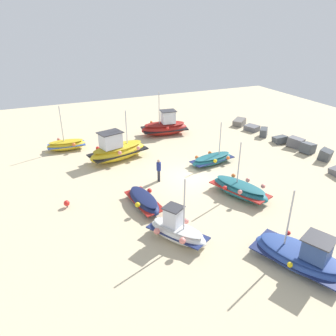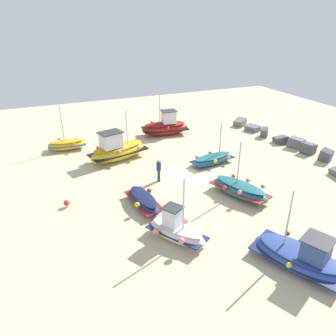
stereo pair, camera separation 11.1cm
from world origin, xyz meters
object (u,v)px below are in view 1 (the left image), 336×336
(fishing_boat_0, at_px, (240,189))
(person_walking, at_px, (159,169))
(fishing_boat_1, at_px, (117,150))
(fishing_boat_7, at_px, (301,256))
(fishing_boat_2, at_px, (144,201))
(mooring_buoy_0, at_px, (67,203))
(fishing_boat_6, at_px, (165,127))
(fishing_boat_5, at_px, (177,230))
(fishing_boat_4, at_px, (212,159))
(fishing_boat_3, at_px, (66,145))

(fishing_boat_0, height_order, person_walking, fishing_boat_0)
(fishing_boat_1, bearing_deg, person_walking, 93.43)
(fishing_boat_7, bearing_deg, fishing_boat_2, -171.26)
(mooring_buoy_0, bearing_deg, fishing_boat_6, 132.97)
(fishing_boat_1, height_order, fishing_boat_7, fishing_boat_1)
(person_walking, bearing_deg, fishing_boat_5, 77.42)
(fishing_boat_0, relative_size, fishing_boat_4, 1.10)
(fishing_boat_1, height_order, fishing_boat_3, fishing_boat_3)
(fishing_boat_2, relative_size, fishing_boat_5, 0.95)
(fishing_boat_2, xyz_separation_m, fishing_boat_4, (-3.82, 7.05, -0.01))
(fishing_boat_4, bearing_deg, fishing_boat_6, -94.50)
(fishing_boat_6, height_order, fishing_boat_7, fishing_boat_6)
(fishing_boat_3, relative_size, person_walking, 2.38)
(fishing_boat_1, height_order, person_walking, fishing_boat_1)
(fishing_boat_0, xyz_separation_m, fishing_boat_3, (-12.69, -9.17, -0.04))
(fishing_boat_2, relative_size, fishing_boat_3, 0.90)
(fishing_boat_7, bearing_deg, fishing_boat_1, 172.67)
(fishing_boat_2, bearing_deg, fishing_boat_1, 169.82)
(fishing_boat_3, distance_m, fishing_boat_4, 12.67)
(fishing_boat_1, height_order, fishing_boat_6, fishing_boat_6)
(person_walking, xyz_separation_m, mooring_buoy_0, (1.00, -6.44, -0.67))
(fishing_boat_6, bearing_deg, fishing_boat_5, -104.25)
(person_walking, height_order, mooring_buoy_0, person_walking)
(fishing_boat_5, height_order, fishing_boat_6, fishing_boat_6)
(fishing_boat_1, distance_m, person_walking, 5.12)
(fishing_boat_7, distance_m, mooring_buoy_0, 13.30)
(fishing_boat_0, distance_m, fishing_boat_5, 6.13)
(fishing_boat_7, relative_size, person_walking, 2.83)
(fishing_boat_1, xyz_separation_m, mooring_buoy_0, (5.84, -4.78, -0.55))
(fishing_boat_2, bearing_deg, fishing_boat_3, -171.86)
(fishing_boat_1, height_order, fishing_boat_5, fishing_boat_1)
(fishing_boat_7, distance_m, person_walking, 10.92)
(fishing_boat_7, height_order, mooring_buoy_0, fishing_boat_7)
(fishing_boat_2, distance_m, fishing_boat_6, 13.36)
(fishing_boat_3, relative_size, mooring_buoy_0, 8.37)
(fishing_boat_1, distance_m, fishing_boat_4, 7.64)
(fishing_boat_2, distance_m, fishing_boat_5, 3.78)
(fishing_boat_2, relative_size, person_walking, 2.14)
(fishing_boat_2, height_order, mooring_buoy_0, fishing_boat_2)
(fishing_boat_1, bearing_deg, fishing_boat_2, 71.18)
(fishing_boat_2, xyz_separation_m, person_walking, (-2.77, 2.10, 0.55))
(fishing_boat_3, xyz_separation_m, person_walking, (8.66, 5.17, 0.48))
(fishing_boat_2, distance_m, fishing_boat_7, 9.20)
(fishing_boat_2, relative_size, fishing_boat_4, 0.90)
(fishing_boat_0, height_order, fishing_boat_4, fishing_boat_0)
(fishing_boat_4, relative_size, fishing_boat_6, 0.82)
(fishing_boat_1, xyz_separation_m, fishing_boat_3, (-3.82, -3.51, -0.37))
(fishing_boat_3, bearing_deg, fishing_boat_0, -50.79)
(fishing_boat_1, xyz_separation_m, fishing_boat_4, (3.79, 6.62, -0.45))
(fishing_boat_0, xyz_separation_m, fishing_boat_1, (-8.87, -5.66, 0.33))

